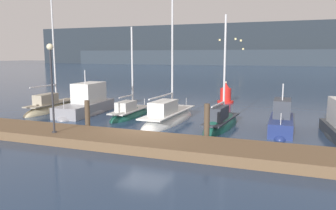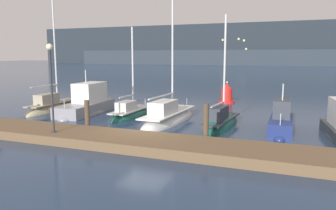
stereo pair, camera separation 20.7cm
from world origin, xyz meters
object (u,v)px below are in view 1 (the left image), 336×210
at_px(sailboat_berth_1, 52,109).
at_px(dock_lamppost, 51,74).
at_px(sailboat_berth_4, 168,120).
at_px(channel_buoy, 226,95).
at_px(motorboat_berth_2, 86,108).
at_px(sailboat_berth_3, 130,115).
at_px(motorboat_berth_6, 281,126).
at_px(sailboat_berth_5, 221,125).

height_order(sailboat_berth_1, dock_lamppost, sailboat_berth_1).
bearing_deg(sailboat_berth_4, channel_buoy, 79.79).
bearing_deg(motorboat_berth_2, channel_buoy, 46.77).
bearing_deg(sailboat_berth_3, motorboat_berth_6, -6.08).
xyz_separation_m(motorboat_berth_2, sailboat_berth_3, (3.64, 0.00, -0.26)).
distance_m(sailboat_berth_4, channel_buoy, 10.29).
xyz_separation_m(sailboat_berth_3, sailboat_berth_5, (6.74, -1.27, -0.00)).
xyz_separation_m(sailboat_berth_3, channel_buoy, (5.05, 9.24, 0.59)).
height_order(motorboat_berth_2, channel_buoy, motorboat_berth_2).
xyz_separation_m(sailboat_berth_1, motorboat_berth_2, (3.12, -0.00, 0.22)).
xyz_separation_m(sailboat_berth_5, motorboat_berth_6, (3.41, 0.19, 0.19)).
bearing_deg(sailboat_berth_1, sailboat_berth_3, -0.01).
bearing_deg(motorboat_berth_6, channel_buoy, 116.33).
height_order(sailboat_berth_1, sailboat_berth_4, sailboat_berth_1).
distance_m(sailboat_berth_1, motorboat_berth_6, 16.95).
relative_size(sailboat_berth_4, channel_buoy, 4.74).
bearing_deg(sailboat_berth_1, sailboat_berth_4, -5.02).
bearing_deg(dock_lamppost, sailboat_berth_1, 130.52).
bearing_deg(motorboat_berth_2, dock_lamppost, -66.69).
bearing_deg(sailboat_berth_4, motorboat_berth_2, 172.75).
relative_size(motorboat_berth_2, channel_buoy, 3.29).
distance_m(motorboat_berth_6, dock_lamppost, 12.71).
xyz_separation_m(sailboat_berth_1, channel_buoy, (11.81, 9.24, 0.56)).
xyz_separation_m(motorboat_berth_2, sailboat_berth_4, (6.86, -0.87, -0.23)).
relative_size(sailboat_berth_4, dock_lamppost, 2.10).
relative_size(motorboat_berth_2, motorboat_berth_6, 1.39).
bearing_deg(sailboat_berth_1, channel_buoy, 38.03).
bearing_deg(sailboat_berth_5, dock_lamppost, -139.83).
relative_size(sailboat_berth_1, sailboat_berth_4, 1.01).
bearing_deg(dock_lamppost, sailboat_berth_4, 60.31).
distance_m(sailboat_berth_5, motorboat_berth_6, 3.42).
bearing_deg(sailboat_berth_5, motorboat_berth_6, 3.13).
height_order(sailboat_berth_4, dock_lamppost, sailboat_berth_4).
xyz_separation_m(sailboat_berth_4, motorboat_berth_6, (6.93, -0.21, 0.15)).
height_order(sailboat_berth_3, sailboat_berth_4, sailboat_berth_4).
relative_size(sailboat_berth_3, sailboat_berth_5, 0.92).
distance_m(sailboat_berth_1, dock_lamppost, 10.19).
relative_size(sailboat_berth_1, channel_buoy, 4.81).
bearing_deg(dock_lamppost, sailboat_berth_3, 86.33).
bearing_deg(channel_buoy, sailboat_berth_3, -118.65).
height_order(sailboat_berth_5, channel_buoy, sailboat_berth_5).
xyz_separation_m(motorboat_berth_2, dock_lamppost, (3.17, -7.35, 2.97)).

